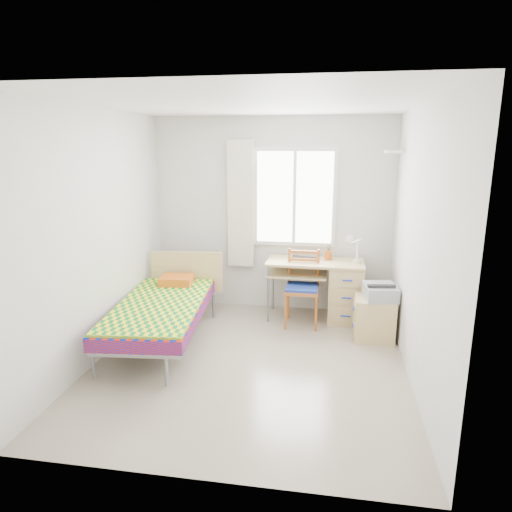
{
  "coord_description": "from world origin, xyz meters",
  "views": [
    {
      "loc": [
        0.78,
        -4.32,
        2.24
      ],
      "look_at": [
        -0.02,
        0.55,
        1.03
      ],
      "focal_mm": 32.0,
      "sensor_mm": 36.0,
      "label": 1
    }
  ],
  "objects_px": {
    "chair": "(303,283)",
    "cabinet": "(374,318)",
    "printer": "(380,291)",
    "bed": "(163,307)",
    "desk": "(340,289)"
  },
  "relations": [
    {
      "from": "chair",
      "to": "cabinet",
      "type": "xyz_separation_m",
      "value": [
        0.86,
        -0.33,
        -0.29
      ]
    },
    {
      "from": "desk",
      "to": "printer",
      "type": "distance_m",
      "value": 0.73
    },
    {
      "from": "bed",
      "to": "desk",
      "type": "bearing_deg",
      "value": 21.48
    },
    {
      "from": "bed",
      "to": "desk",
      "type": "distance_m",
      "value": 2.26
    },
    {
      "from": "chair",
      "to": "cabinet",
      "type": "distance_m",
      "value": 0.96
    },
    {
      "from": "bed",
      "to": "printer",
      "type": "xyz_separation_m",
      "value": [
        2.45,
        0.46,
        0.17
      ]
    },
    {
      "from": "printer",
      "to": "cabinet",
      "type": "bearing_deg",
      "value": 162.25
    },
    {
      "from": "printer",
      "to": "desk",
      "type": "bearing_deg",
      "value": 119.97
    },
    {
      "from": "chair",
      "to": "printer",
      "type": "distance_m",
      "value": 0.97
    },
    {
      "from": "bed",
      "to": "printer",
      "type": "relative_size",
      "value": 4.66
    },
    {
      "from": "chair",
      "to": "bed",
      "type": "bearing_deg",
      "value": -151.92
    },
    {
      "from": "cabinet",
      "to": "chair",
      "type": "bearing_deg",
      "value": 158.53
    },
    {
      "from": "desk",
      "to": "chair",
      "type": "bearing_deg",
      "value": -153.65
    },
    {
      "from": "bed",
      "to": "chair",
      "type": "xyz_separation_m",
      "value": [
        1.55,
        0.81,
        0.12
      ]
    },
    {
      "from": "bed",
      "to": "chair",
      "type": "relative_size",
      "value": 2.16
    }
  ]
}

